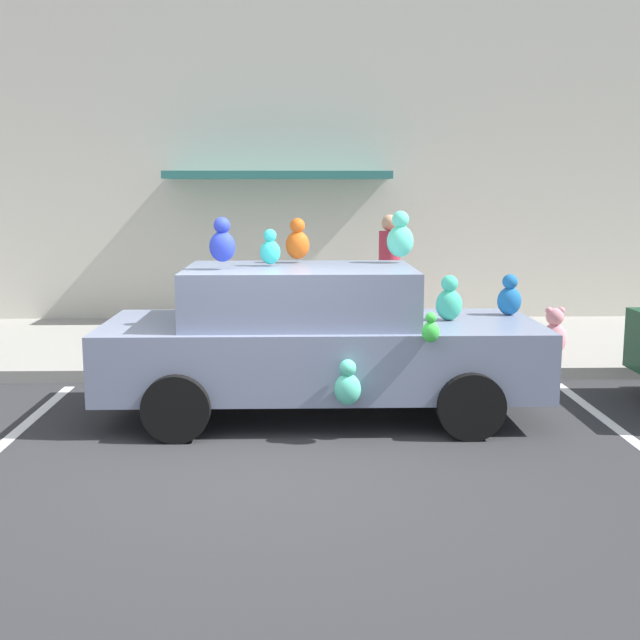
% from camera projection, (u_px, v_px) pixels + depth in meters
% --- Properties ---
extents(ground_plane, '(60.00, 60.00, 0.00)m').
position_uv_depth(ground_plane, '(257.00, 465.00, 6.77)').
color(ground_plane, '#2D2D30').
extents(sidewalk, '(24.00, 4.00, 0.15)m').
position_uv_depth(sidewalk, '(275.00, 344.00, 11.69)').
color(sidewalk, gray).
rests_on(sidewalk, ground).
extents(storefront_building, '(24.00, 1.25, 6.40)m').
position_uv_depth(storefront_building, '(277.00, 137.00, 13.30)').
color(storefront_building, beige).
rests_on(storefront_building, ground).
extents(parking_stripe_front, '(0.12, 3.60, 0.01)m').
position_uv_depth(parking_stripe_front, '(616.00, 427.00, 7.85)').
color(parking_stripe_front, silver).
rests_on(parking_stripe_front, ground).
extents(parking_stripe_rear, '(0.12, 3.60, 0.01)m').
position_uv_depth(parking_stripe_rear, '(17.00, 432.00, 7.69)').
color(parking_stripe_rear, silver).
rests_on(parking_stripe_rear, ground).
extents(plush_covered_car, '(4.42, 2.04, 2.10)m').
position_uv_depth(plush_covered_car, '(317.00, 338.00, 8.19)').
color(plush_covered_car, gray).
rests_on(plush_covered_car, ground).
extents(teddy_bear_on_sidewalk, '(0.33, 0.28, 0.64)m').
position_uv_depth(teddy_bear_on_sidewalk, '(554.00, 332.00, 10.59)').
color(teddy_bear_on_sidewalk, pink).
rests_on(teddy_bear_on_sidewalk, sidewalk).
extents(pedestrian_near_shopfront, '(0.32, 0.32, 1.81)m').
position_uv_depth(pedestrian_near_shopfront, '(389.00, 279.00, 11.84)').
color(pedestrian_near_shopfront, '#B02F42').
rests_on(pedestrian_near_shopfront, sidewalk).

